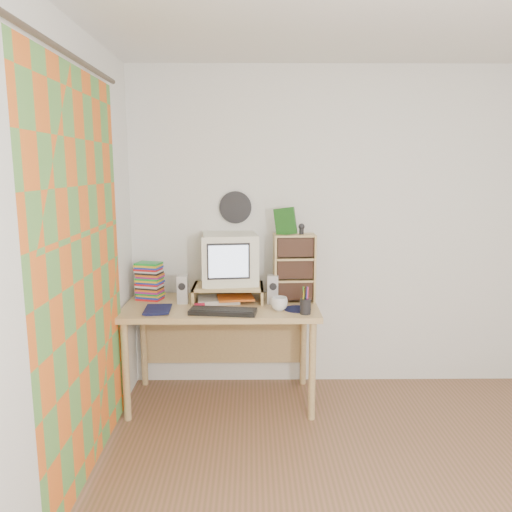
{
  "coord_description": "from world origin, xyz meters",
  "views": [
    {
      "loc": [
        -0.81,
        -2.14,
        1.73
      ],
      "look_at": [
        -0.77,
        1.33,
        1.12
      ],
      "focal_mm": 35.0,
      "sensor_mm": 36.0,
      "label": 1
    }
  ],
  "objects_px": {
    "crt_monitor": "(229,259)",
    "cd_rack": "(294,268)",
    "mug": "(279,304)",
    "keyboard": "(223,311)",
    "desk": "(222,319)",
    "diary": "(145,308)",
    "dvd_stack": "(150,283)"
  },
  "relations": [
    {
      "from": "crt_monitor",
      "to": "cd_rack",
      "type": "xyz_separation_m",
      "value": [
        0.48,
        -0.05,
        -0.06
      ]
    },
    {
      "from": "crt_monitor",
      "to": "cd_rack",
      "type": "height_order",
      "value": "cd_rack"
    },
    {
      "from": "desk",
      "to": "keyboard",
      "type": "relative_size",
      "value": 3.07
    },
    {
      "from": "crt_monitor",
      "to": "mug",
      "type": "distance_m",
      "value": 0.54
    },
    {
      "from": "crt_monitor",
      "to": "keyboard",
      "type": "relative_size",
      "value": 0.87
    },
    {
      "from": "crt_monitor",
      "to": "dvd_stack",
      "type": "bearing_deg",
      "value": 173.29
    },
    {
      "from": "keyboard",
      "to": "diary",
      "type": "bearing_deg",
      "value": -178.75
    },
    {
      "from": "desk",
      "to": "crt_monitor",
      "type": "relative_size",
      "value": 3.53
    },
    {
      "from": "dvd_stack",
      "to": "diary",
      "type": "relative_size",
      "value": 1.17
    },
    {
      "from": "dvd_stack",
      "to": "cd_rack",
      "type": "xyz_separation_m",
      "value": [
        1.09,
        -0.05,
        0.12
      ]
    },
    {
      "from": "crt_monitor",
      "to": "dvd_stack",
      "type": "xyz_separation_m",
      "value": [
        -0.6,
        -0.0,
        -0.18
      ]
    },
    {
      "from": "desk",
      "to": "dvd_stack",
      "type": "relative_size",
      "value": 5.47
    },
    {
      "from": "desk",
      "to": "keyboard",
      "type": "height_order",
      "value": "keyboard"
    },
    {
      "from": "desk",
      "to": "keyboard",
      "type": "xyz_separation_m",
      "value": [
        0.03,
        -0.3,
        0.15
      ]
    },
    {
      "from": "keyboard",
      "to": "diary",
      "type": "relative_size",
      "value": 2.09
    },
    {
      "from": "mug",
      "to": "diary",
      "type": "relative_size",
      "value": 0.54
    },
    {
      "from": "desk",
      "to": "diary",
      "type": "bearing_deg",
      "value": -155.57
    },
    {
      "from": "desk",
      "to": "mug",
      "type": "xyz_separation_m",
      "value": [
        0.42,
        -0.22,
        0.18
      ]
    },
    {
      "from": "keyboard",
      "to": "mug",
      "type": "relative_size",
      "value": 3.84
    },
    {
      "from": "cd_rack",
      "to": "diary",
      "type": "xyz_separation_m",
      "value": [
        -1.06,
        -0.27,
        -0.23
      ]
    },
    {
      "from": "keyboard",
      "to": "diary",
      "type": "xyz_separation_m",
      "value": [
        -0.55,
        0.06,
        0.01
      ]
    },
    {
      "from": "keyboard",
      "to": "dvd_stack",
      "type": "distance_m",
      "value": 0.7
    },
    {
      "from": "diary",
      "to": "dvd_stack",
      "type": "bearing_deg",
      "value": 91.43
    },
    {
      "from": "keyboard",
      "to": "mug",
      "type": "bearing_deg",
      "value": 18.63
    },
    {
      "from": "desk",
      "to": "diary",
      "type": "xyz_separation_m",
      "value": [
        -0.52,
        -0.24,
        0.16
      ]
    },
    {
      "from": "mug",
      "to": "crt_monitor",
      "type": "bearing_deg",
      "value": 139.22
    },
    {
      "from": "keyboard",
      "to": "desk",
      "type": "bearing_deg",
      "value": 102.95
    },
    {
      "from": "desk",
      "to": "diary",
      "type": "relative_size",
      "value": 6.41
    },
    {
      "from": "crt_monitor",
      "to": "keyboard",
      "type": "xyz_separation_m",
      "value": [
        -0.03,
        -0.38,
        -0.29
      ]
    },
    {
      "from": "crt_monitor",
      "to": "cd_rack",
      "type": "relative_size",
      "value": 0.79
    },
    {
      "from": "cd_rack",
      "to": "diary",
      "type": "distance_m",
      "value": 1.12
    },
    {
      "from": "crt_monitor",
      "to": "mug",
      "type": "height_order",
      "value": "crt_monitor"
    }
  ]
}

